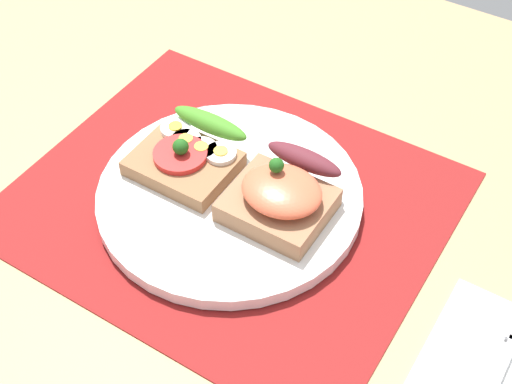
# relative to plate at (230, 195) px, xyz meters

# --- Properties ---
(ground_plane) EXTENTS (1.20, 0.90, 0.03)m
(ground_plane) POSITION_rel_plate_xyz_m (0.00, 0.00, -0.03)
(ground_plane) COLOR tan
(placemat) EXTENTS (0.40, 0.34, 0.00)m
(placemat) POSITION_rel_plate_xyz_m (0.00, 0.00, -0.01)
(placemat) COLOR maroon
(placemat) RESTS_ON ground_plane
(plate) EXTENTS (0.26, 0.26, 0.01)m
(plate) POSITION_rel_plate_xyz_m (0.00, 0.00, 0.00)
(plate) COLOR white
(plate) RESTS_ON placemat
(sandwich_egg_tomato) EXTENTS (0.10, 0.09, 0.04)m
(sandwich_egg_tomato) POSITION_rel_plate_xyz_m (-0.05, 0.01, 0.02)
(sandwich_egg_tomato) COLOR #936642
(sandwich_egg_tomato) RESTS_ON plate
(sandwich_salmon) EXTENTS (0.09, 0.10, 0.06)m
(sandwich_salmon) POSITION_rel_plate_xyz_m (0.05, 0.01, 0.03)
(sandwich_salmon) COLOR #9B6D4B
(sandwich_salmon) RESTS_ON plate
(napkin) EXTENTS (0.14, 0.13, 0.01)m
(napkin) POSITION_rel_plate_xyz_m (0.29, -0.03, -0.01)
(napkin) COLOR white
(napkin) RESTS_ON ground_plane
(fork) EXTENTS (0.02, 0.13, 0.00)m
(fork) POSITION_rel_plate_xyz_m (0.29, -0.03, -0.00)
(fork) COLOR #B7B7BC
(fork) RESTS_ON napkin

